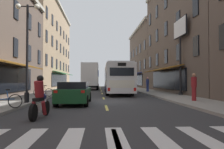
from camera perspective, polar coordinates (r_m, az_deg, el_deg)
ground_plane at (r=15.70m, az=-1.86°, el=-6.99°), size 34.80×80.00×0.10m
lane_centre_dashes at (r=15.45m, az=-1.83°, el=-6.88°), size 0.14×73.90×0.01m
crosswalk_near at (r=5.82m, az=1.14°, el=-15.96°), size 7.10×2.80×0.01m
sidewalk_left at (r=16.60m, az=-22.80°, el=-6.16°), size 3.00×80.00×0.14m
sidewalk_right at (r=16.92m, az=18.66°, el=-6.11°), size 3.00×80.00×0.14m
billboard_sign at (r=21.98m, az=16.73°, el=9.24°), size 0.40×3.07×7.00m
transit_bus at (r=24.98m, az=1.30°, el=-1.00°), size 2.79×11.83×3.17m
box_truck at (r=35.52m, az=-5.40°, el=-0.53°), size 2.56×8.00×3.98m
sedan_near at (r=14.24m, az=-9.41°, el=-4.48°), size 1.95×4.56×1.37m
sedan_mid at (r=47.57m, az=-4.90°, el=-2.39°), size 2.00×4.36×1.35m
motorcycle_rider at (r=9.25m, az=-17.60°, el=-6.07°), size 0.64×2.07×1.66m
bicycle_near at (r=19.61m, az=-16.91°, el=-4.21°), size 1.67×0.57×0.91m
bicycle_mid at (r=11.98m, az=-25.53°, el=-5.92°), size 1.71×0.48×0.91m
pedestrian_mid at (r=15.72m, az=19.86°, el=-2.82°), size 0.36×0.36×1.79m
pedestrian_far at (r=27.07m, az=8.91°, el=-2.39°), size 0.36×0.36×1.71m
street_lamp_twin at (r=14.61m, az=-20.50°, el=6.27°), size 1.42×0.32×5.93m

